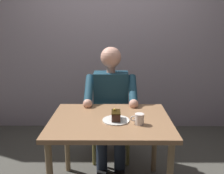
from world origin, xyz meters
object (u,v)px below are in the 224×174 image
(chair, at_px, (111,112))
(coffee_cup, at_px, (139,119))
(seated_person, at_px, (111,104))
(cake_slice, at_px, (116,115))
(dining_table, at_px, (110,128))
(dessert_spoon, at_px, (139,123))

(chair, height_order, coffee_cup, chair)
(seated_person, bearing_deg, coffee_cup, 109.74)
(seated_person, xyz_separation_m, cake_slice, (-0.05, 0.57, 0.09))
(cake_slice, bearing_deg, coffee_cup, 158.55)
(seated_person, bearing_deg, cake_slice, 94.75)
(chair, distance_m, cake_slice, 0.78)
(seated_person, distance_m, cake_slice, 0.58)
(seated_person, bearing_deg, dining_table, 90.00)
(cake_slice, distance_m, dessert_spoon, 0.20)
(chair, bearing_deg, seated_person, 90.00)
(chair, bearing_deg, coffee_cup, 105.76)
(coffee_cup, bearing_deg, dessert_spoon, -104.64)
(chair, distance_m, seated_person, 0.23)
(coffee_cup, bearing_deg, chair, -74.24)
(cake_slice, bearing_deg, seated_person, -85.25)
(cake_slice, xyz_separation_m, coffee_cup, (-0.18, 0.07, -0.00))
(dining_table, distance_m, chair, 0.71)
(dining_table, relative_size, dessert_spoon, 7.23)
(chair, xyz_separation_m, seated_person, (-0.00, 0.17, 0.15))
(dessert_spoon, bearing_deg, cake_slice, -17.90)
(cake_slice, height_order, coffee_cup, cake_slice)
(dining_table, relative_size, seated_person, 0.80)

